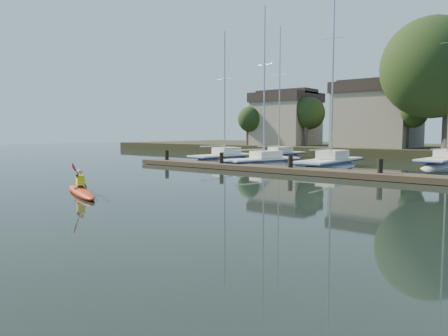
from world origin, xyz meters
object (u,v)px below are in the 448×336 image
Objects in this scene: sailboat_6 at (445,168)px; sailboat_0 at (223,164)px; kayak at (81,190)px; sailboat_1 at (262,168)px; sailboat_5 at (277,160)px; dock at (332,173)px; sailboat_2 at (329,171)px.

sailboat_0 is at bearing -149.85° from sailboat_6.
kayak is 18.46m from sailboat_1.
sailboat_5 is at bearing 86.66° from sailboat_0.
dock is 8.74m from sailboat_1.
sailboat_0 is 10.56m from sailboat_2.
sailboat_0 reaches higher than kayak.
sailboat_5 is (-7.11, 27.31, -0.37)m from kayak.
sailboat_1 is at bearing -167.55° from sailboat_2.
dock is at bearing -65.25° from sailboat_2.
sailboat_6 is (8.55, 28.09, -0.39)m from kayak.
sailboat_6 reaches higher than sailboat_0.
kayak is 0.14× the size of dock.
kayak is at bearing -109.25° from dock.
kayak is 0.36× the size of sailboat_0.
sailboat_1 is 10.04m from sailboat_5.
sailboat_0 is at bearing 158.23° from dock.
sailboat_2 is (-2.66, 5.15, -0.41)m from dock.
sailboat_1 is 5.42m from sailboat_2.
dock is 2.00× the size of sailboat_6.
sailboat_6 is (11.38, 9.85, -0.01)m from sailboat_1.
sailboat_2 is 12.22m from sailboat_5.
sailboat_5 is 15.68m from sailboat_6.
kayak is 28.23m from sailboat_5.
dock is 14.04m from sailboat_6.
sailboat_1 reaches higher than kayak.
sailboat_0 is at bearing 134.74° from kayak.
sailboat_2 is 1.14× the size of sailboat_5.
sailboat_5 is at bearing 126.91° from kayak.
sailboat_5 is 0.86× the size of sailboat_6.
sailboat_6 is at bearing 95.39° from kayak.
dock is (5.06, 14.50, 0.02)m from kayak.
sailboat_6 reaches higher than sailboat_2.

